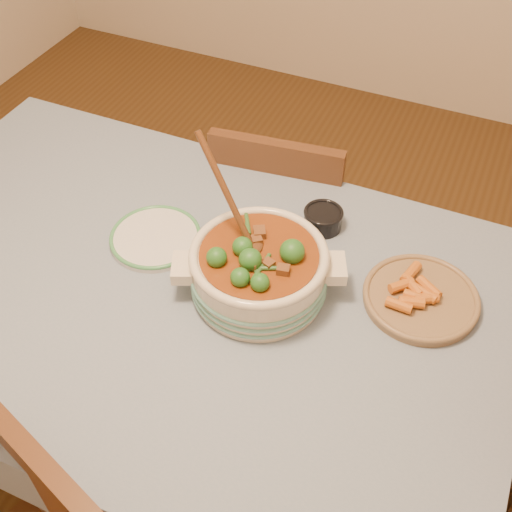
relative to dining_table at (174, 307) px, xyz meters
The scene contains 7 objects.
floor 0.66m from the dining_table, ahead, with size 4.50×4.50×0.00m, color #4D3016.
dining_table is the anchor object (origin of this frame).
stew_casserole 0.28m from the dining_table, 17.57° to the left, with size 0.41×0.41×0.38m.
white_plate 0.19m from the dining_table, 132.88° to the left, with size 0.25×0.25×0.02m.
condiment_bowl 0.45m from the dining_table, 51.30° to the left, with size 0.12×0.12×0.06m.
fried_plate 0.61m from the dining_table, 18.19° to the left, with size 0.34×0.34×0.05m.
chair_far 0.64m from the dining_table, 85.02° to the left, with size 0.45×0.45×0.86m.
Camera 1 is at (0.61, -0.87, 1.93)m, focal length 45.00 mm.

